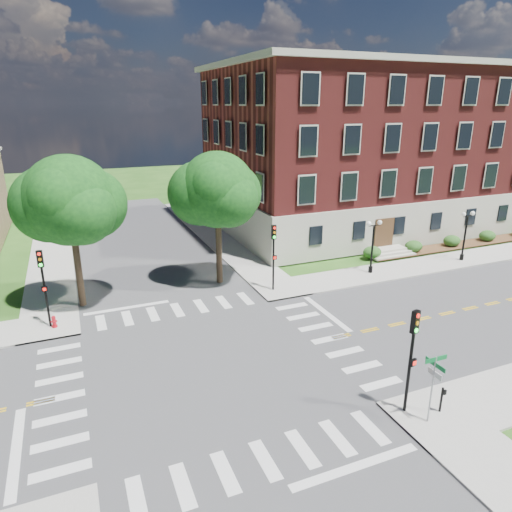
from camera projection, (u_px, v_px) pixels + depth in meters
name	position (u px, v px, depth m)	size (l,w,h in m)	color
ground	(210.00, 365.00, 23.64)	(160.00, 160.00, 0.00)	#224A14
road_ew	(210.00, 365.00, 23.64)	(90.00, 12.00, 0.01)	#3D3D3F
road_ns	(210.00, 365.00, 23.64)	(12.00, 90.00, 0.01)	#3D3D3F
sidewalk_ne	(319.00, 248.00, 42.68)	(34.00, 34.00, 0.12)	#9E9B93
crosswalk_east	(329.00, 339.00, 26.26)	(2.20, 10.20, 0.02)	silver
stop_bar_east	(326.00, 313.00, 29.47)	(0.40, 5.50, 0.00)	silver
main_building	(361.00, 148.00, 48.97)	(30.60, 22.40, 16.50)	#BCB8A5
shrub_row	(451.00, 248.00, 42.92)	(18.00, 2.00, 1.30)	#234E1A
tree_c	(69.00, 201.00, 28.22)	(5.67, 5.67, 9.90)	black
tree_d	(217.00, 190.00, 32.14)	(5.41, 5.41, 9.70)	black
traffic_signal_se	(412.00, 349.00, 19.01)	(0.36, 0.42, 4.80)	black
traffic_signal_ne	(274.00, 249.00, 31.98)	(0.34, 0.38, 4.80)	black
traffic_signal_nw	(43.00, 279.00, 26.56)	(0.36, 0.41, 4.80)	black
twin_lamp_west	(373.00, 243.00, 35.54)	(1.36, 0.36, 4.23)	black
twin_lamp_east	(465.00, 233.00, 38.45)	(1.36, 0.36, 4.23)	black
street_sign_pole	(434.00, 376.00, 18.61)	(1.10, 1.10, 3.10)	gray
push_button_post	(442.00, 398.00, 19.69)	(0.14, 0.21, 1.20)	black
fire_hydrant	(54.00, 322.00, 27.31)	(0.35, 0.35, 0.75)	#B10D17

